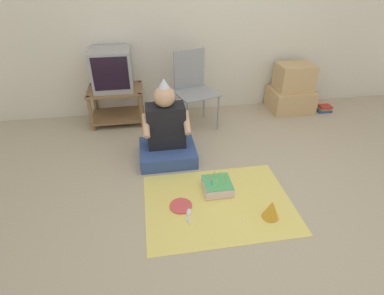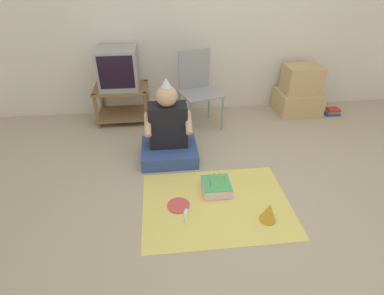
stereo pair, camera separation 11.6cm
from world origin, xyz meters
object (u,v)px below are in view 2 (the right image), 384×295
object	(u,v)px
folding_chair	(198,85)
cardboard_box_stack	(299,93)
party_hat_blue	(269,212)
tv	(118,68)
birthday_cake	(216,187)
paper_plate	(179,205)
person_seated	(169,134)
book_pile	(332,112)

from	to	relation	value
folding_chair	cardboard_box_stack	xyz separation A→B (m)	(1.38, 0.20, -0.24)
party_hat_blue	cardboard_box_stack	bearing A→B (deg)	61.79
folding_chair	tv	bearing A→B (deg)	166.17
birthday_cake	tv	bearing A→B (deg)	121.20
birthday_cake	paper_plate	bearing A→B (deg)	-155.65
tv	folding_chair	size ratio (longest dim) A/B	0.52
party_hat_blue	tv	bearing A→B (deg)	123.54
tv	person_seated	world-z (taller)	tv
book_pile	party_hat_blue	xyz separation A→B (m)	(-1.48, -1.77, 0.05)
cardboard_box_stack	book_pile	bearing A→B (deg)	-16.66
folding_chair	book_pile	size ratio (longest dim) A/B	4.80
folding_chair	paper_plate	size ratio (longest dim) A/B	4.77
book_pile	party_hat_blue	size ratio (longest dim) A/B	1.16
birthday_cake	paper_plate	size ratio (longest dim) A/B	1.33
tv	book_pile	xyz separation A→B (m)	(2.76, -0.17, -0.64)
book_pile	person_seated	bearing A→B (deg)	-160.98
tv	book_pile	distance (m)	2.84
folding_chair	party_hat_blue	bearing A→B (deg)	-78.25
birthday_cake	party_hat_blue	world-z (taller)	party_hat_blue
folding_chair	cardboard_box_stack	distance (m)	1.41
cardboard_box_stack	birthday_cake	bearing A→B (deg)	-132.23
birthday_cake	paper_plate	distance (m)	0.39
person_seated	paper_plate	world-z (taller)	person_seated
tv	paper_plate	size ratio (longest dim) A/B	2.50
folding_chair	birthday_cake	distance (m)	1.39
birthday_cake	party_hat_blue	xyz separation A→B (m)	(0.35, -0.39, 0.04)
book_pile	birthday_cake	xyz separation A→B (m)	(-1.83, -1.38, 0.01)
person_seated	birthday_cake	bearing A→B (deg)	-57.24
tv	paper_plate	distance (m)	1.92
person_seated	party_hat_blue	world-z (taller)	person_seated
folding_chair	person_seated	bearing A→B (deg)	-118.87
book_pile	party_hat_blue	bearing A→B (deg)	-129.85
folding_chair	cardboard_box_stack	bearing A→B (deg)	8.21
tv	party_hat_blue	distance (m)	2.40
folding_chair	paper_plate	distance (m)	1.60
person_seated	paper_plate	distance (m)	0.81
cardboard_box_stack	party_hat_blue	world-z (taller)	cardboard_box_stack
tv	paper_plate	xyz separation A→B (m)	(0.58, -1.70, -0.67)
paper_plate	person_seated	bearing A→B (deg)	93.06
folding_chair	party_hat_blue	xyz separation A→B (m)	(0.36, -1.71, -0.43)
cardboard_box_stack	paper_plate	world-z (taller)	cardboard_box_stack
person_seated	birthday_cake	world-z (taller)	person_seated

